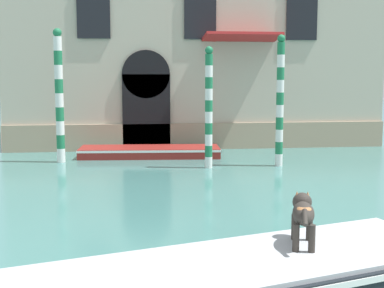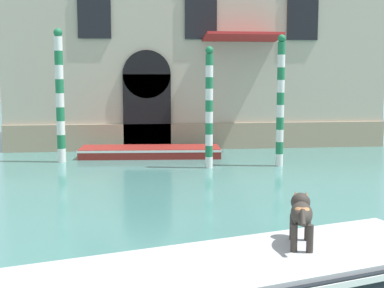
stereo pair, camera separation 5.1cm
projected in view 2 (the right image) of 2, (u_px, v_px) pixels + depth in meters
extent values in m
cube|color=tan|center=(201.00, 136.00, 21.46)|extent=(15.41, 0.16, 1.05)
cube|color=black|center=(147.00, 113.00, 21.07)|extent=(1.88, 0.14, 3.00)
cylinder|color=black|center=(147.00, 74.00, 20.87)|extent=(1.88, 0.14, 1.88)
cube|color=black|center=(94.00, 12.00, 20.36)|extent=(1.26, 0.10, 2.00)
cube|color=black|center=(201.00, 13.00, 20.84)|extent=(1.26, 0.10, 2.00)
cube|color=black|center=(303.00, 15.00, 21.32)|extent=(1.26, 0.10, 2.00)
cube|color=#B22323|center=(243.00, 37.00, 20.49)|extent=(2.94, 1.40, 0.29)
cube|color=white|center=(198.00, 275.00, 6.44)|extent=(7.48, 3.86, 0.08)
cube|color=#B2B7BC|center=(198.00, 268.00, 6.42)|extent=(7.19, 3.62, 0.06)
cylinder|color=#332D28|center=(293.00, 227.00, 7.42)|extent=(0.09, 0.09, 0.36)
cylinder|color=#332D28|center=(308.00, 227.00, 7.39)|extent=(0.09, 0.09, 0.36)
cylinder|color=#332D28|center=(294.00, 238.00, 6.92)|extent=(0.09, 0.09, 0.36)
cylinder|color=#332D28|center=(310.00, 239.00, 6.89)|extent=(0.09, 0.09, 0.36)
ellipsoid|color=#332D28|center=(302.00, 214.00, 7.12)|extent=(0.46, 0.73, 0.29)
ellipsoid|color=#AD7042|center=(302.00, 210.00, 7.01)|extent=(0.28, 0.34, 0.10)
sphere|color=#332D28|center=(301.00, 202.00, 7.47)|extent=(0.27, 0.27, 0.27)
cone|color=#AD7042|center=(295.00, 195.00, 7.47)|extent=(0.08, 0.08, 0.11)
cone|color=#AD7042|center=(306.00, 195.00, 7.45)|extent=(0.08, 0.08, 0.11)
cylinder|color=#332D28|center=(303.00, 218.00, 6.75)|extent=(0.13, 0.25, 0.19)
cube|color=maroon|center=(150.00, 152.00, 19.57)|extent=(5.16, 1.92, 0.36)
cube|color=white|center=(150.00, 149.00, 19.56)|extent=(5.20, 1.95, 0.08)
cube|color=#B2B7BC|center=(150.00, 152.00, 19.57)|extent=(2.86, 1.37, 0.32)
cylinder|color=white|center=(62.00, 155.00, 18.35)|extent=(0.28, 0.28, 0.47)
cylinder|color=#1E7247|center=(61.00, 142.00, 18.29)|extent=(0.28, 0.28, 0.47)
cylinder|color=white|center=(61.00, 128.00, 18.23)|extent=(0.28, 0.28, 0.47)
cylinder|color=#1E7247|center=(60.00, 114.00, 18.17)|extent=(0.28, 0.28, 0.47)
cylinder|color=white|center=(60.00, 100.00, 18.11)|extent=(0.28, 0.28, 0.47)
cylinder|color=#1E7247|center=(60.00, 86.00, 18.04)|extent=(0.28, 0.28, 0.47)
cylinder|color=white|center=(59.00, 72.00, 17.98)|extent=(0.28, 0.28, 0.47)
cylinder|color=#1E7247|center=(59.00, 58.00, 17.92)|extent=(0.28, 0.28, 0.47)
cylinder|color=white|center=(58.00, 44.00, 17.86)|extent=(0.28, 0.28, 0.47)
sphere|color=#1E7247|center=(58.00, 33.00, 17.81)|extent=(0.29, 0.29, 0.29)
cylinder|color=white|center=(209.00, 162.00, 17.22)|extent=(0.24, 0.24, 0.36)
cylinder|color=#1E7247|center=(209.00, 151.00, 17.17)|extent=(0.24, 0.24, 0.36)
cylinder|color=white|center=(209.00, 140.00, 17.12)|extent=(0.24, 0.24, 0.36)
cylinder|color=#1E7247|center=(209.00, 129.00, 17.08)|extent=(0.24, 0.24, 0.36)
cylinder|color=white|center=(209.00, 117.00, 17.03)|extent=(0.24, 0.24, 0.36)
cylinder|color=#1E7247|center=(209.00, 106.00, 16.98)|extent=(0.24, 0.24, 0.36)
cylinder|color=white|center=(209.00, 94.00, 16.94)|extent=(0.24, 0.24, 0.36)
cylinder|color=#1E7247|center=(209.00, 83.00, 16.89)|extent=(0.24, 0.24, 0.36)
cylinder|color=white|center=(209.00, 71.00, 16.84)|extent=(0.24, 0.24, 0.36)
cylinder|color=#1E7247|center=(209.00, 60.00, 16.79)|extent=(0.24, 0.24, 0.36)
sphere|color=#1E7247|center=(209.00, 50.00, 16.76)|extent=(0.25, 0.25, 0.25)
cylinder|color=white|center=(279.00, 160.00, 17.57)|extent=(0.24, 0.24, 0.40)
cylinder|color=#1E7247|center=(279.00, 148.00, 17.51)|extent=(0.24, 0.24, 0.40)
cylinder|color=white|center=(280.00, 136.00, 17.46)|extent=(0.24, 0.24, 0.40)
cylinder|color=#1E7247|center=(280.00, 123.00, 17.41)|extent=(0.24, 0.24, 0.40)
cylinder|color=white|center=(280.00, 111.00, 17.36)|extent=(0.24, 0.24, 0.40)
cylinder|color=#1E7247|center=(280.00, 99.00, 17.31)|extent=(0.24, 0.24, 0.40)
cylinder|color=white|center=(281.00, 86.00, 17.25)|extent=(0.24, 0.24, 0.40)
cylinder|color=#1E7247|center=(281.00, 74.00, 17.20)|extent=(0.24, 0.24, 0.40)
cylinder|color=white|center=(281.00, 61.00, 17.15)|extent=(0.24, 0.24, 0.40)
cylinder|color=#1E7247|center=(282.00, 48.00, 17.10)|extent=(0.24, 0.24, 0.40)
sphere|color=#1E7247|center=(282.00, 38.00, 17.06)|extent=(0.26, 0.26, 0.26)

